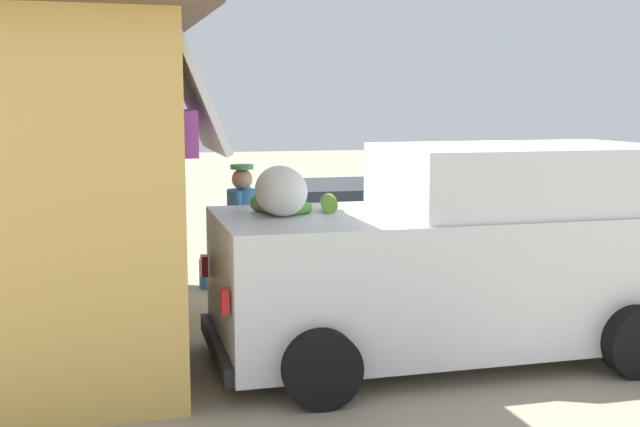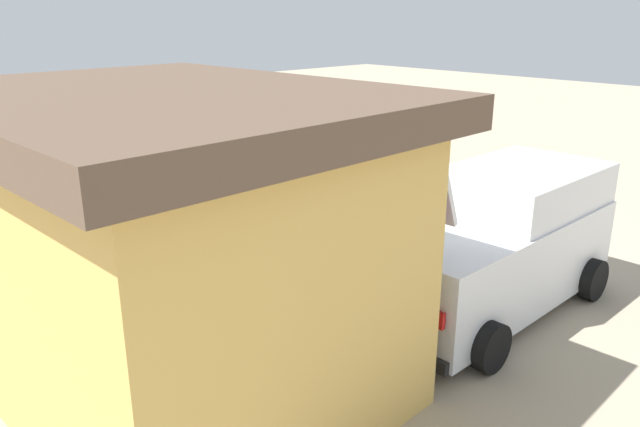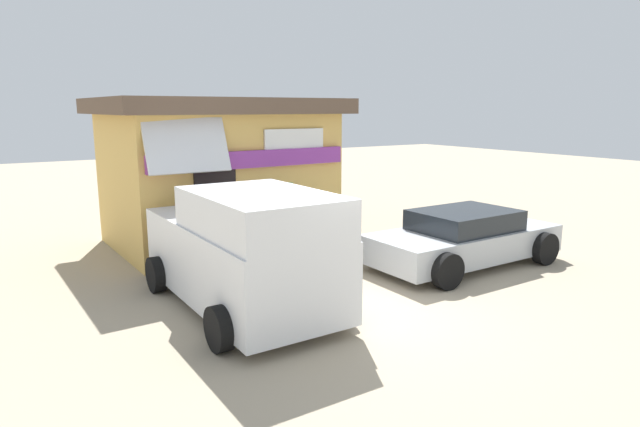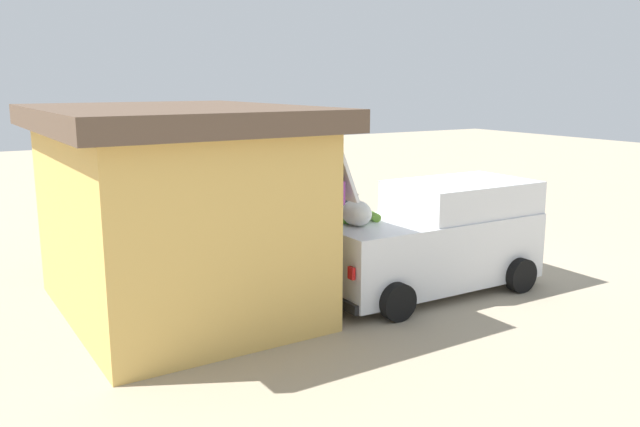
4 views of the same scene
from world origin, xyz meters
name	(u,v)px [view 2 (image 2 of 4)]	position (x,y,z in m)	size (l,w,h in m)	color
ground_plane	(461,261)	(0.00, 0.00, 0.00)	(60.00, 60.00, 0.00)	tan
storefront_bar	(171,242)	(0.13, 5.52, 1.76)	(5.44, 4.27, 3.44)	#E0B259
delivery_van	(493,242)	(-1.24, 1.10, 1.00)	(2.20, 4.67, 3.04)	silver
parked_sedan	(286,198)	(3.65, 0.93, 0.56)	(4.27, 2.13, 1.16)	#B2B7BC
vendor_standing	(321,240)	(0.55, 2.86, 0.99)	(0.54, 0.44, 1.73)	navy
customer_bending	(429,277)	(-1.06, 2.37, 0.77)	(0.61, 0.78, 1.22)	navy
unloaded_banana_pile	(338,372)	(-1.28, 4.30, 0.24)	(0.90, 0.78, 0.50)	silver
paint_bucket	(249,264)	(2.10, 3.04, 0.19)	(0.32, 0.32, 0.38)	blue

